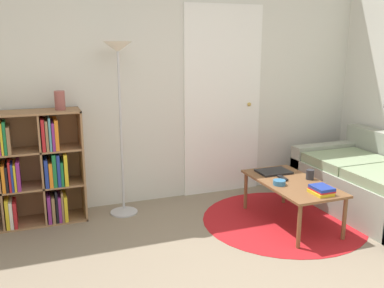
{
  "coord_description": "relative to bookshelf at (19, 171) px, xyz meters",
  "views": [
    {
      "loc": [
        -1.38,
        -2.04,
        1.69
      ],
      "look_at": [
        -0.13,
        1.25,
        0.85
      ],
      "focal_mm": 40.0,
      "sensor_mm": 36.0,
      "label": 1
    }
  ],
  "objects": [
    {
      "name": "wall_back",
      "position": [
        1.56,
        0.21,
        0.77
      ],
      "size": [
        7.57,
        0.11,
        2.6
      ],
      "color": "silver",
      "rests_on": "ground_plane"
    },
    {
      "name": "rug",
      "position": [
        2.37,
        -0.82,
        -0.52
      ],
      "size": [
        1.56,
        1.56,
        0.01
      ],
      "color": "#B2191E",
      "rests_on": "ground_plane"
    },
    {
      "name": "bookshelf",
      "position": [
        0.0,
        0.0,
        0.0
      ],
      "size": [
        1.13,
        0.34,
        1.08
      ],
      "color": "#936B47",
      "rests_on": "ground_plane"
    },
    {
      "name": "floor_lamp",
      "position": [
        0.96,
        -0.08,
        0.86
      ],
      "size": [
        0.27,
        0.27,
        1.7
      ],
      "color": "#B7B7BC",
      "rests_on": "ground_plane"
    },
    {
      "name": "couch",
      "position": [
        3.4,
        -0.93,
        -0.25
      ],
      "size": [
        0.93,
        1.58,
        0.74
      ],
      "color": "gray",
      "rests_on": "ground_plane"
    },
    {
      "name": "coffee_table",
      "position": [
        2.39,
        -0.89,
        -0.15
      ],
      "size": [
        0.54,
        1.03,
        0.41
      ],
      "color": "brown",
      "rests_on": "ground_plane"
    },
    {
      "name": "laptop",
      "position": [
        2.39,
        -0.58,
        -0.1
      ],
      "size": [
        0.32,
        0.24,
        0.02
      ],
      "color": "black",
      "rests_on": "coffee_table"
    },
    {
      "name": "bowl",
      "position": [
        2.23,
        -0.93,
        -0.08
      ],
      "size": [
        0.12,
        0.12,
        0.05
      ],
      "color": "teal",
      "rests_on": "coffee_table"
    },
    {
      "name": "book_stack_on_table",
      "position": [
        2.45,
        -1.26,
        -0.07
      ],
      "size": [
        0.17,
        0.19,
        0.07
      ],
      "color": "gold",
      "rests_on": "coffee_table"
    },
    {
      "name": "cup",
      "position": [
        2.6,
        -0.88,
        -0.06
      ],
      "size": [
        0.07,
        0.07,
        0.09
      ],
      "color": "#28282D",
      "rests_on": "coffee_table"
    },
    {
      "name": "remote",
      "position": [
        2.36,
        -0.79,
        -0.1
      ],
      "size": [
        0.06,
        0.15,
        0.02
      ],
      "color": "black",
      "rests_on": "coffee_table"
    },
    {
      "name": "vase_on_shelf",
      "position": [
        0.41,
        -0.0,
        0.64
      ],
      "size": [
        0.1,
        0.1,
        0.18
      ],
      "color": "#934C47",
      "rests_on": "bookshelf"
    }
  ]
}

